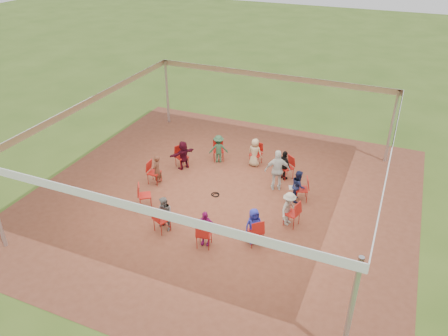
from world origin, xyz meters
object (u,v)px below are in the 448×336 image
at_px(chair_9, 255,232).
at_px(cable_coil, 216,195).
at_px(chair_6, 145,196).
at_px(chair_3, 218,150).
at_px(chair_5, 154,173).
at_px(person_seated_0, 298,186).
at_px(person_seated_9, 289,209).
at_px(person_seated_2, 255,152).
at_px(chair_10, 292,214).
at_px(chair_8, 204,234).
at_px(person_seated_8, 254,226).
at_px(person_seated_7, 205,228).
at_px(chair_4, 182,157).
at_px(person_seated_5, 157,170).
at_px(chair_7, 162,219).
at_px(standing_person, 278,170).
at_px(chair_1, 287,168).
at_px(person_seated_6, 165,214).
at_px(person_seated_3, 219,149).
at_px(laptop, 293,186).
at_px(chair_2, 256,154).
at_px(chair_0, 302,189).
at_px(person_seated_1, 284,165).
at_px(person_seated_4, 183,155).

distance_m(chair_9, cable_coil, 2.96).
bearing_deg(chair_6, chair_3, 130.91).
distance_m(chair_5, person_seated_0, 5.25).
bearing_deg(person_seated_9, chair_5, 98.37).
bearing_deg(chair_9, person_seated_2, 66.05).
bearing_deg(chair_10, chair_6, 114.55).
distance_m(chair_8, person_seated_8, 1.51).
height_order(chair_5, chair_8, same).
bearing_deg(chair_6, person_seated_7, 34.74).
distance_m(chair_4, person_seated_5, 1.51).
height_order(chair_5, chair_7, same).
bearing_deg(standing_person, chair_5, -4.03).
bearing_deg(chair_1, chair_3, 32.73).
bearing_deg(person_seated_6, chair_3, 115.14).
bearing_deg(chair_10, person_seated_0, 20.77).
distance_m(person_seated_3, person_seated_9, 4.72).
distance_m(chair_9, person_seated_6, 2.87).
bearing_deg(laptop, person_seated_6, 115.42).
distance_m(chair_2, chair_8, 5.37).
xyz_separation_m(chair_9, person_seated_8, (-0.08, 0.09, 0.14)).
distance_m(person_seated_8, laptop, 2.72).
relative_size(chair_8, person_seated_5, 0.77).
distance_m(chair_5, person_seated_8, 4.83).
bearing_deg(chair_0, person_seated_5, 82.00).
xyz_separation_m(chair_8, person_seated_6, (-1.48, 0.25, 0.14)).
bearing_deg(person_seated_9, chair_9, 168.04).
bearing_deg(person_seated_8, person_seated_0, 32.73).
relative_size(person_seated_6, laptop, 3.34).
bearing_deg(person_seated_0, person_seated_5, 81.82).
bearing_deg(chair_2, chair_9, 114.55).
xyz_separation_m(chair_3, person_seated_2, (1.49, 0.17, 0.14)).
xyz_separation_m(person_seated_1, person_seated_8, (0.19, -3.91, 0.00)).
xyz_separation_m(chair_3, person_seated_9, (3.77, -3.02, 0.14)).
relative_size(person_seated_4, standing_person, 0.74).
height_order(chair_2, chair_5, same).
height_order(person_seated_0, person_seated_7, same).
bearing_deg(chair_1, chair_6, 81.82).
bearing_deg(chair_10, laptop, 27.16).
distance_m(chair_5, chair_8, 4.10).
bearing_deg(person_seated_7, chair_3, 98.37).
height_order(person_seated_0, person_seated_1, same).
xyz_separation_m(chair_8, standing_person, (1.05, 3.90, 0.34)).
height_order(chair_8, person_seated_8, person_seated_8).
xyz_separation_m(chair_5, laptop, (5.00, 0.93, 0.10)).
height_order(chair_5, cable_coil, chair_5).
xyz_separation_m(chair_10, person_seated_6, (-3.60, -1.77, 0.14)).
relative_size(person_seated_3, laptop, 3.34).
xyz_separation_m(chair_4, chair_8, (2.87, -4.02, 0.00)).
bearing_deg(chair_1, person_seated_1, 90.00).
relative_size(chair_1, chair_8, 1.00).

